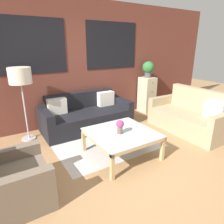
# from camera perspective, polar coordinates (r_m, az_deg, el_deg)

# --- Properties ---
(ground_plane) EXTENTS (16.00, 16.00, 0.00)m
(ground_plane) POSITION_cam_1_polar(r_m,az_deg,el_deg) (3.26, 8.43, -15.79)
(ground_plane) COLOR #9E754C
(wall_back_brick) EXTENTS (8.40, 0.09, 2.80)m
(wall_back_brick) POSITION_cam_1_polar(r_m,az_deg,el_deg) (4.81, -10.16, 13.41)
(wall_back_brick) COLOR brown
(wall_back_brick) RESTS_ON ground_plane
(rug) EXTENTS (1.93, 1.67, 0.00)m
(rug) POSITION_cam_1_polar(r_m,az_deg,el_deg) (4.05, -2.58, -8.14)
(rug) COLOR #BCB7B2
(rug) RESTS_ON ground_plane
(couch_dark) EXTENTS (1.99, 0.88, 0.78)m
(couch_dark) POSITION_cam_1_polar(r_m,az_deg,el_deg) (4.61, -7.36, -1.13)
(couch_dark) COLOR black
(couch_dark) RESTS_ON ground_plane
(settee_vintage) EXTENTS (0.80, 1.68, 0.92)m
(settee_vintage) POSITION_cam_1_polar(r_m,az_deg,el_deg) (4.72, 21.30, -1.43)
(settee_vintage) COLOR tan
(settee_vintage) RESTS_ON ground_plane
(armchair_corner) EXTENTS (0.80, 0.82, 0.84)m
(armchair_corner) POSITION_cam_1_polar(r_m,az_deg,el_deg) (2.79, -27.03, -17.65)
(armchair_corner) COLOR #6B5B4C
(armchair_corner) RESTS_ON ground_plane
(coffee_table) EXTENTS (1.05, 1.05, 0.44)m
(coffee_table) POSITION_cam_1_polar(r_m,az_deg,el_deg) (3.39, 2.72, -6.63)
(coffee_table) COLOR silver
(coffee_table) RESTS_ON ground_plane
(floor_lamp) EXTENTS (0.41, 0.41, 1.44)m
(floor_lamp) POSITION_cam_1_polar(r_m,az_deg,el_deg) (4.12, -24.74, 8.76)
(floor_lamp) COLOR #B2B2B7
(floor_lamp) RESTS_ON ground_plane
(drawer_cabinet) EXTENTS (0.36, 0.42, 0.97)m
(drawer_cabinet) POSITION_cam_1_polar(r_m,az_deg,el_deg) (5.76, 9.91, 4.95)
(drawer_cabinet) COLOR #C6B793
(drawer_cabinet) RESTS_ON ground_plane
(potted_plant) EXTENTS (0.32, 0.32, 0.43)m
(potted_plant) POSITION_cam_1_polar(r_m,az_deg,el_deg) (5.64, 10.33, 12.18)
(potted_plant) COLOR #47474C
(potted_plant) RESTS_ON drawer_cabinet
(flower_vase) EXTENTS (0.13, 0.13, 0.23)m
(flower_vase) POSITION_cam_1_polar(r_m,az_deg,el_deg) (3.27, 2.30, -3.94)
(flower_vase) COLOR brown
(flower_vase) RESTS_ON coffee_table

